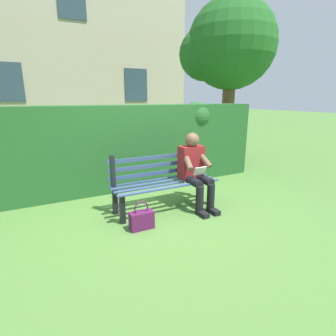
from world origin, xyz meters
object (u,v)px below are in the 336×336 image
object	(u,v)px
park_bench	(163,181)
handbag	(142,220)
tree	(227,47)
person_seated	(195,169)

from	to	relation	value
park_bench	handbag	world-z (taller)	park_bench
tree	handbag	bearing A→B (deg)	38.78
person_seated	handbag	distance (m)	1.19
park_bench	person_seated	distance (m)	0.53
park_bench	person_seated	xyz separation A→B (m)	(-0.47, 0.18, 0.17)
park_bench	tree	xyz separation A→B (m)	(-2.96, -2.31, 2.49)
park_bench	tree	distance (m)	4.50
park_bench	handbag	size ratio (longest dim) A/B	4.24
tree	handbag	world-z (taller)	tree
person_seated	handbag	size ratio (longest dim) A/B	3.00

